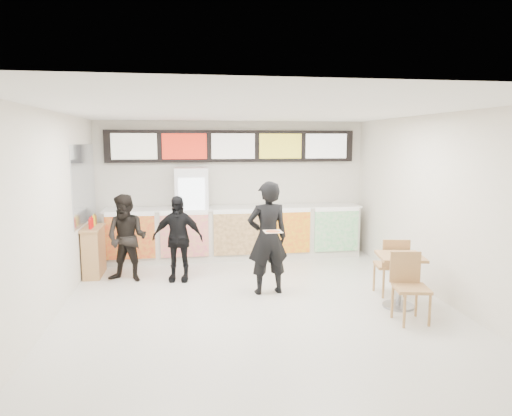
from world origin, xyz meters
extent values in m
plane|color=beige|center=(0.00, 0.00, 0.00)|extent=(7.00, 7.00, 0.00)
plane|color=white|center=(0.00, 0.00, 3.00)|extent=(7.00, 7.00, 0.00)
plane|color=silver|center=(0.00, 3.50, 1.50)|extent=(6.00, 0.00, 6.00)
plane|color=silver|center=(-3.00, 0.00, 1.50)|extent=(0.00, 7.00, 7.00)
plane|color=silver|center=(3.00, 0.00, 1.50)|extent=(0.00, 7.00, 7.00)
cube|color=silver|center=(0.00, 3.10, 0.55)|extent=(5.50, 0.70, 1.10)
cube|color=silver|center=(0.00, 3.10, 1.12)|extent=(5.56, 0.76, 0.04)
cube|color=red|center=(-2.20, 2.72, 0.61)|extent=(0.99, 0.02, 0.90)
cube|color=#DF3176|center=(-1.10, 2.72, 0.61)|extent=(0.99, 0.02, 0.90)
cube|color=brown|center=(0.00, 2.72, 0.61)|extent=(0.99, 0.02, 0.90)
cube|color=yellow|center=(1.10, 2.72, 0.61)|extent=(0.99, 0.02, 0.90)
cube|color=green|center=(2.20, 2.72, 0.61)|extent=(0.99, 0.02, 0.90)
cube|color=black|center=(0.00, 3.42, 2.45)|extent=(5.50, 0.12, 0.70)
cube|color=white|center=(-2.12, 3.35, 2.45)|extent=(0.95, 0.02, 0.55)
cube|color=red|center=(-1.06, 3.35, 2.45)|extent=(0.95, 0.02, 0.55)
cube|color=white|center=(0.00, 3.35, 2.45)|extent=(0.95, 0.02, 0.55)
cube|color=yellow|center=(1.06, 3.35, 2.45)|extent=(0.95, 0.02, 0.55)
cube|color=white|center=(2.12, 3.35, 2.45)|extent=(0.95, 0.02, 0.55)
cube|color=white|center=(-0.93, 3.12, 1.00)|extent=(0.70, 0.65, 2.00)
cube|color=white|center=(-0.93, 2.78, 1.05)|extent=(0.54, 0.02, 1.50)
cylinder|color=green|center=(-1.14, 2.82, 0.45)|extent=(0.07, 0.07, 0.22)
cylinder|color=#F95F15|center=(-1.00, 2.82, 0.45)|extent=(0.07, 0.07, 0.22)
cylinder|color=red|center=(-0.86, 2.82, 0.45)|extent=(0.07, 0.07, 0.22)
cylinder|color=#1632A9|center=(-0.72, 2.82, 0.45)|extent=(0.07, 0.07, 0.22)
cylinder|color=#F95F15|center=(-1.14, 2.82, 0.83)|extent=(0.07, 0.07, 0.22)
cylinder|color=red|center=(-1.00, 2.82, 0.83)|extent=(0.07, 0.07, 0.22)
cylinder|color=#1632A9|center=(-0.86, 2.82, 0.83)|extent=(0.07, 0.07, 0.22)
cylinder|color=green|center=(-0.72, 2.82, 0.83)|extent=(0.07, 0.07, 0.22)
cylinder|color=red|center=(-1.14, 2.82, 1.21)|extent=(0.07, 0.07, 0.22)
cylinder|color=#1632A9|center=(-1.00, 2.82, 1.21)|extent=(0.07, 0.07, 0.22)
cylinder|color=green|center=(-0.86, 2.82, 1.21)|extent=(0.07, 0.07, 0.22)
cylinder|color=#F95F15|center=(-0.72, 2.82, 1.21)|extent=(0.07, 0.07, 0.22)
cylinder|color=#1632A9|center=(-1.14, 2.82, 1.59)|extent=(0.07, 0.07, 0.22)
cylinder|color=green|center=(-1.00, 2.82, 1.59)|extent=(0.07, 0.07, 0.22)
cylinder|color=#F95F15|center=(-0.86, 2.82, 1.59)|extent=(0.07, 0.07, 0.22)
cylinder|color=red|center=(-0.72, 2.82, 1.59)|extent=(0.07, 0.07, 0.22)
cube|color=#B2B7BF|center=(-2.99, 2.45, 1.75)|extent=(0.01, 2.00, 1.50)
imported|color=black|center=(0.28, 0.65, 0.95)|extent=(0.74, 0.53, 1.91)
imported|color=black|center=(-2.14, 1.71, 0.80)|extent=(0.93, 0.83, 1.61)
imported|color=black|center=(-1.23, 1.60, 0.79)|extent=(0.98, 0.55, 1.58)
cube|color=beige|center=(0.28, 0.20, 1.15)|extent=(0.28, 0.28, 0.01)
cone|color=#CC7233|center=(0.28, 0.20, 1.16)|extent=(0.36, 0.36, 0.02)
cube|color=tan|center=(2.18, -0.32, 0.80)|extent=(0.78, 0.78, 0.04)
cylinder|color=gray|center=(2.18, -0.32, 0.40)|extent=(0.09, 0.09, 0.79)
cylinder|color=gray|center=(2.18, -0.32, 0.02)|extent=(0.48, 0.48, 0.03)
cube|color=tan|center=(2.06, -0.92, 0.50)|extent=(0.54, 0.54, 0.04)
cube|color=tan|center=(2.06, -0.71, 0.75)|extent=(0.44, 0.12, 0.46)
cube|color=tan|center=(2.29, 0.27, 0.50)|extent=(0.54, 0.54, 0.04)
cube|color=tan|center=(2.29, 0.06, 0.75)|extent=(0.44, 0.12, 0.46)
cube|color=tan|center=(-2.82, 2.18, 0.45)|extent=(0.30, 0.80, 0.90)
cube|color=tan|center=(-2.82, 2.18, 0.92)|extent=(0.34, 0.84, 0.04)
cylinder|color=red|center=(-2.82, 1.96, 1.04)|extent=(0.06, 0.06, 0.18)
cylinder|color=red|center=(-2.82, 2.13, 1.04)|extent=(0.06, 0.06, 0.18)
cylinder|color=yellow|center=(-2.82, 2.30, 1.04)|extent=(0.06, 0.06, 0.18)
cylinder|color=brown|center=(-2.82, 2.46, 1.04)|extent=(0.06, 0.06, 0.18)
camera|label=1|loc=(-1.08, -6.71, 2.55)|focal=32.00mm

